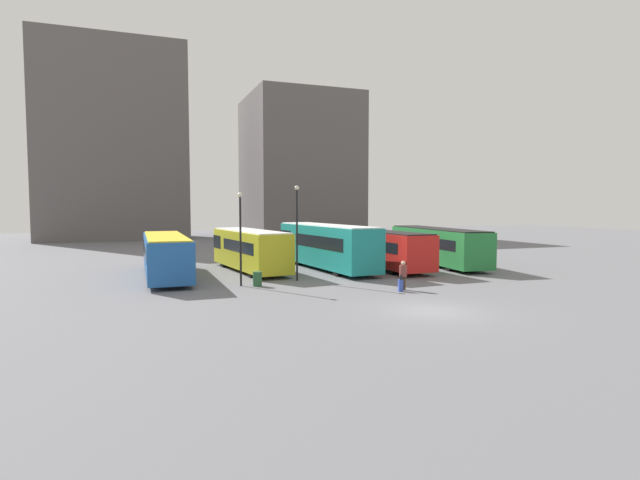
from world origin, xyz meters
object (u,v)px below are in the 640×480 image
suitcase (401,285)px  lamp_post_1 (240,231)px  trash_bin (257,279)px  bus_4 (436,245)px  bus_0 (165,254)px  bus_1 (250,249)px  bus_2 (325,245)px  bus_3 (376,247)px  lamp_post_0 (297,225)px  traveler (403,273)px

suitcase → lamp_post_1: 9.64m
trash_bin → bus_4: bearing=19.5°
bus_4 → bus_0: bearing=95.7°
bus_1 → bus_2: size_ratio=0.83×
bus_3 → lamp_post_1: (-11.53, -5.44, 1.66)m
bus_4 → suitcase: bus_4 is taller
bus_1 → trash_bin: (-1.11, -6.96, -1.18)m
bus_4 → lamp_post_1: (-16.83, -5.25, 1.62)m
bus_3 → bus_0: bearing=87.9°
bus_2 → lamp_post_1: lamp_post_1 is taller
lamp_post_0 → suitcase: bearing=-54.7°
bus_3 → bus_4: bearing=-94.0°
suitcase → traveler: bearing=-28.9°
traveler → suitcase: 0.82m
bus_0 → bus_2: bearing=-87.9°
suitcase → lamp_post_1: bearing=73.7°
bus_2 → lamp_post_1: 9.64m
traveler → trash_bin: traveler is taller
bus_1 → bus_0: bearing=93.6°
bus_2 → lamp_post_0: 6.50m
bus_1 → lamp_post_1: (-1.99, -6.55, 1.61)m
bus_1 → lamp_post_1: size_ratio=1.92×
bus_2 → bus_1: bearing=78.2°
lamp_post_1 → trash_bin: bearing=-24.8°
lamp_post_1 → suitcase: bearing=-32.2°
bus_0 → trash_bin: size_ratio=14.26×
bus_3 → traveler: size_ratio=7.70×
bus_4 → traveler: size_ratio=7.80×
bus_2 → traveler: 10.41m
traveler → bus_3: bearing=-2.9°
bus_1 → bus_3: 9.61m
bus_0 → lamp_post_1: size_ratio=2.23×
suitcase → lamp_post_1: lamp_post_1 is taller
bus_2 → suitcase: size_ratio=13.53×
bus_0 → bus_2: 11.41m
bus_0 → bus_2: bus_2 is taller
traveler → bus_4: bearing=-25.7°
bus_1 → bus_3: bus_1 is taller
bus_1 → trash_bin: size_ratio=12.29×
bus_0 → bus_1: size_ratio=1.16×
traveler → trash_bin: size_ratio=1.91×
bus_1 → bus_3: (9.55, -1.11, -0.05)m
traveler → bus_0: bearing=66.0°
bus_2 → bus_4: (9.29, -0.58, -0.20)m
suitcase → bus_0: bearing=64.1°
suitcase → bus_1: bearing=42.7°
bus_0 → bus_4: (20.69, -0.24, 0.08)m
lamp_post_0 → bus_4: bearing=18.6°
lamp_post_0 → trash_bin: lamp_post_0 is taller
bus_4 → trash_bin: 16.96m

